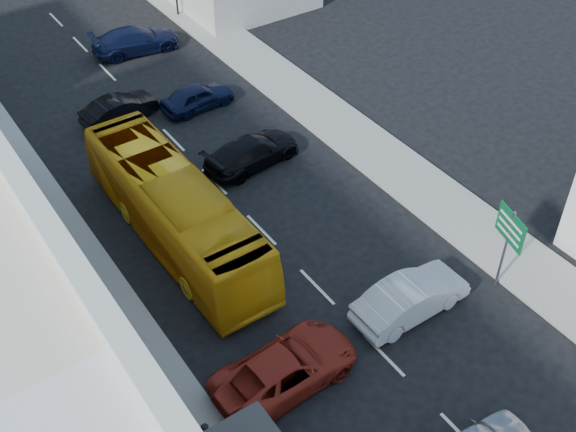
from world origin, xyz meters
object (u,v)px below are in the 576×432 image
at_px(car_red, 285,369).
at_px(direction_sign, 505,250).
at_px(car_white, 411,299).
at_px(bus, 176,211).

xyz_separation_m(car_red, direction_sign, (9.30, -0.82, 1.15)).
bearing_deg(car_white, direction_sign, -103.83).
relative_size(bus, car_red, 2.52).
relative_size(car_red, direction_sign, 1.24).
xyz_separation_m(car_white, direction_sign, (3.71, -0.85, 1.15)).
height_order(car_white, direction_sign, direction_sign).
bearing_deg(car_white, car_red, 89.39).
relative_size(car_white, direction_sign, 1.19).
bearing_deg(direction_sign, car_white, -177.32).
bearing_deg(bus, direction_sign, -46.42).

